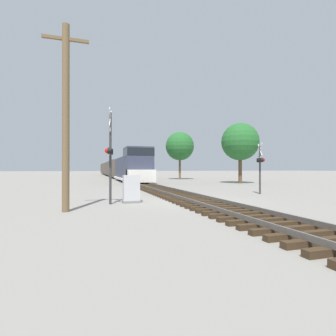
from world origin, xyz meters
TOP-DOWN VIEW (x-y plane):
  - ground_plane at (0.00, 0.00)m, footprint 400.00×400.00m
  - rail_track_bed at (0.00, -0.00)m, footprint 2.60×160.00m
  - freight_train at (0.00, 47.13)m, footprint 3.00×68.22m
  - crossing_signal_near at (-4.33, 0.30)m, footprint 0.46×1.02m
  - crossing_signal_far at (6.00, 2.61)m, footprint 0.59×1.00m
  - relay_cabinet at (-3.24, 0.59)m, footprint 0.90×0.60m
  - utility_pole at (-6.21, -1.47)m, footprint 1.80×0.29m
  - tree_far_right at (12.06, 14.74)m, footprint 4.47×4.47m
  - tree_mid_background at (9.16, 28.27)m, footprint 4.72×4.72m

SIDE VIEW (x-z plane):
  - ground_plane at x=0.00m, z-range 0.00..0.00m
  - rail_track_bed at x=0.00m, z-range -0.02..0.29m
  - relay_cabinet at x=-3.24m, z-range -0.01..1.40m
  - freight_train at x=0.00m, z-range -0.29..3.86m
  - crossing_signal_far at x=6.00m, z-range 0.43..3.93m
  - crossing_signal_near at x=-4.33m, z-range 0.21..4.88m
  - utility_pole at x=-6.21m, z-range 0.13..7.72m
  - tree_far_right at x=12.06m, z-range 1.36..8.60m
  - tree_mid_background at x=9.16m, z-range 1.56..9.43m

